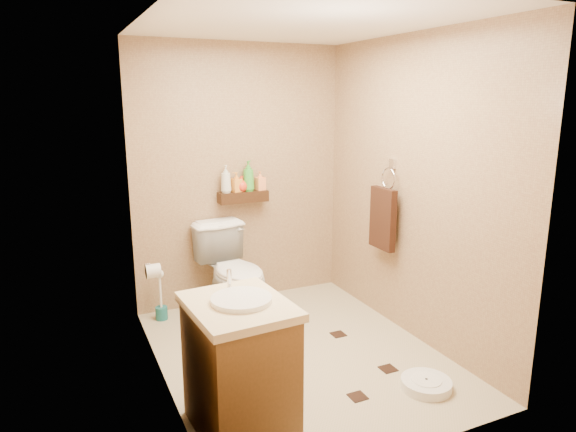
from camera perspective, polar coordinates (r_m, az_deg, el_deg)
name	(u,v)px	position (r m, az deg, el deg)	size (l,w,h in m)	color
ground	(298,354)	(4.07, 1.11, -15.05)	(2.50, 2.50, 0.00)	tan
wall_back	(240,176)	(4.80, -5.37, 4.42)	(2.00, 0.04, 2.40)	#9E7E5A
wall_front	(408,245)	(2.62, 13.24, -3.15)	(2.00, 0.04, 2.40)	#9E7E5A
wall_left	(157,213)	(3.35, -14.38, 0.31)	(0.04, 2.50, 2.40)	#9E7E5A
wall_right	(412,190)	(4.19, 13.61, 2.85)	(0.04, 2.50, 2.40)	#9E7E5A
ceiling	(299,22)	(3.62, 1.29, 20.75)	(2.00, 2.50, 0.02)	white
wall_shelf	(243,197)	(4.75, -5.01, 2.15)	(0.46, 0.14, 0.10)	#36210E
floor_accents	(303,355)	(4.05, 1.65, -15.13)	(1.12, 1.32, 0.01)	black
toilet	(234,273)	(4.53, -6.01, -6.36)	(0.46, 0.81, 0.83)	white
vanity	(240,365)	(3.09, -5.39, -16.15)	(0.58, 0.69, 0.92)	brown
bathroom_scale	(426,384)	(3.75, 15.09, -17.57)	(0.36, 0.36, 0.07)	white
toilet_brush	(161,302)	(4.70, -13.94, -9.27)	(0.11, 0.11, 0.46)	#196164
towel_ring	(383,216)	(4.38, 10.53, 0.04)	(0.12, 0.30, 0.76)	silver
toilet_paper	(153,271)	(4.14, -14.78, -5.91)	(0.12, 0.11, 0.12)	white
bottle_a	(226,179)	(4.67, -6.92, 4.10)	(0.10, 0.10, 0.25)	silver
bottle_b	(236,182)	(4.71, -5.75, 3.79)	(0.08, 0.08, 0.18)	orange
bottle_c	(242,184)	(4.73, -5.18, 3.59)	(0.11, 0.11, 0.14)	red
bottle_d	(248,176)	(4.74, -4.42, 4.47)	(0.11, 0.11, 0.28)	green
bottle_e	(260,181)	(4.79, -3.11, 3.96)	(0.08, 0.08, 0.18)	#FF9254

